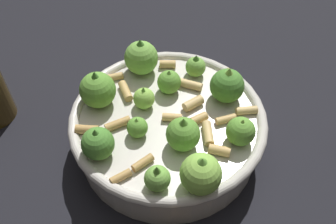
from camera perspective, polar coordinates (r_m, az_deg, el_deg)
ground_plane at (r=0.52m, az=-0.00°, el=-4.79°), size 2.40×2.40×0.00m
cooking_pan at (r=0.49m, az=-0.07°, el=-1.96°), size 0.25×0.25×0.11m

